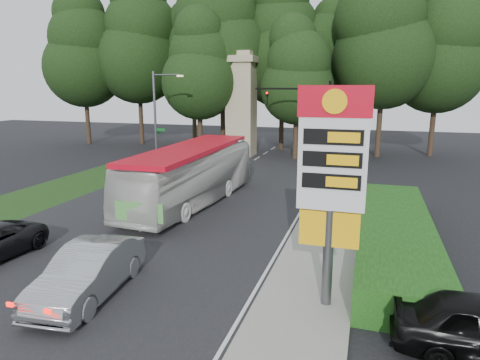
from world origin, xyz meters
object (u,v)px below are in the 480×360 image
(gas_station_pylon, at_px, (332,169))
(monument, at_px, (242,104))
(streetlight_signs, at_px, (157,115))
(traffic_signal_mast, at_px, (312,113))
(sedan_silver, at_px, (89,272))
(transit_bus, at_px, (191,176))

(gas_station_pylon, relative_size, monument, 0.68)
(gas_station_pylon, xyz_separation_m, streetlight_signs, (-16.19, 20.01, -0.01))
(traffic_signal_mast, bearing_deg, monument, 142.00)
(gas_station_pylon, height_order, streetlight_signs, streetlight_signs)
(gas_station_pylon, relative_size, streetlight_signs, 0.86)
(traffic_signal_mast, bearing_deg, gas_station_pylon, -80.91)
(traffic_signal_mast, relative_size, monument, 0.72)
(traffic_signal_mast, xyz_separation_m, sedan_silver, (-4.06, -23.53, -3.83))
(monument, relative_size, transit_bus, 0.82)
(traffic_signal_mast, xyz_separation_m, streetlight_signs, (-12.67, -1.99, -0.23))
(gas_station_pylon, bearing_deg, monument, 111.80)
(traffic_signal_mast, relative_size, transit_bus, 0.59)
(streetlight_signs, height_order, sedan_silver, streetlight_signs)
(monument, xyz_separation_m, transit_bus, (2.39, -18.14, -3.40))
(streetlight_signs, relative_size, sedan_silver, 1.56)
(transit_bus, xyz_separation_m, sedan_silver, (1.23, -11.40, -0.86))
(traffic_signal_mast, height_order, sedan_silver, traffic_signal_mast)
(traffic_signal_mast, xyz_separation_m, transit_bus, (-5.29, -12.14, -2.97))
(gas_station_pylon, relative_size, transit_bus, 0.56)
(streetlight_signs, xyz_separation_m, transit_bus, (7.38, -10.15, -2.74))
(gas_station_pylon, height_order, traffic_signal_mast, traffic_signal_mast)
(streetlight_signs, relative_size, transit_bus, 0.65)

